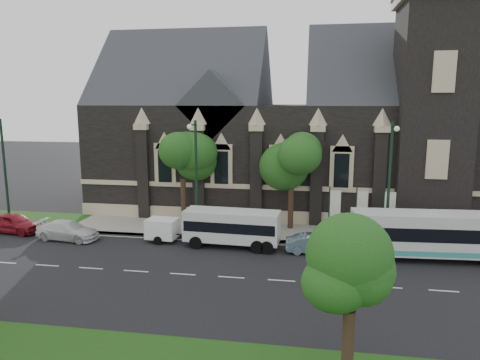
% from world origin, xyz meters
% --- Properties ---
extents(ground, '(160.00, 160.00, 0.00)m').
position_xyz_m(ground, '(0.00, 0.00, 0.00)').
color(ground, black).
rests_on(ground, ground).
extents(sidewalk, '(80.00, 5.00, 0.15)m').
position_xyz_m(sidewalk, '(0.00, 9.50, 0.07)').
color(sidewalk, '#9C968D').
rests_on(sidewalk, ground).
extents(museum, '(40.00, 17.70, 29.90)m').
position_xyz_m(museum, '(5.12, 18.78, 8.17)').
color(museum, black).
rests_on(museum, ground).
extents(tree_park_east, '(3.40, 3.40, 6.28)m').
position_xyz_m(tree_park_east, '(6.18, -9.32, 4.62)').
color(tree_park_east, black).
rests_on(tree_park_east, ground).
extents(tree_walk_right, '(4.08, 4.08, 7.80)m').
position_xyz_m(tree_walk_right, '(3.21, 10.71, 5.82)').
color(tree_walk_right, black).
rests_on(tree_walk_right, ground).
extents(tree_walk_left, '(3.91, 3.91, 7.64)m').
position_xyz_m(tree_walk_left, '(-5.80, 10.70, 5.73)').
color(tree_walk_left, black).
rests_on(tree_walk_left, ground).
extents(street_lamp_near, '(0.36, 1.88, 9.00)m').
position_xyz_m(street_lamp_near, '(10.00, 7.09, 5.11)').
color(street_lamp_near, black).
rests_on(street_lamp_near, ground).
extents(street_lamp_mid, '(0.36, 1.88, 9.00)m').
position_xyz_m(street_lamp_mid, '(-4.00, 7.09, 5.11)').
color(street_lamp_mid, black).
rests_on(street_lamp_mid, ground).
extents(street_lamp_far, '(0.36, 1.88, 9.00)m').
position_xyz_m(street_lamp_far, '(-20.00, 7.09, 5.11)').
color(street_lamp_far, black).
rests_on(street_lamp_far, ground).
extents(banner_flag_left, '(0.90, 0.10, 4.00)m').
position_xyz_m(banner_flag_left, '(6.29, 9.00, 2.38)').
color(banner_flag_left, black).
rests_on(banner_flag_left, ground).
extents(banner_flag_center, '(0.90, 0.10, 4.00)m').
position_xyz_m(banner_flag_center, '(8.29, 9.00, 2.38)').
color(banner_flag_center, black).
rests_on(banner_flag_center, ground).
extents(banner_flag_right, '(0.90, 0.10, 4.00)m').
position_xyz_m(banner_flag_right, '(10.29, 9.00, 2.38)').
color(banner_flag_right, black).
rests_on(banner_flag_right, ground).
extents(tour_coach, '(11.01, 3.09, 3.18)m').
position_xyz_m(tour_coach, '(12.84, 5.09, 1.74)').
color(tour_coach, silver).
rests_on(tour_coach, ground).
extents(shuttle_bus, '(6.95, 2.75, 2.64)m').
position_xyz_m(shuttle_bus, '(-0.96, 5.64, 1.53)').
color(shuttle_bus, silver).
rests_on(shuttle_bus, ground).
extents(box_trailer, '(3.27, 1.93, 1.71)m').
position_xyz_m(box_trailer, '(-6.34, 5.97, 0.97)').
color(box_trailer, white).
rests_on(box_trailer, ground).
extents(sedan, '(4.02, 1.63, 1.30)m').
position_xyz_m(sedan, '(4.90, 5.14, 0.65)').
color(sedan, slate).
rests_on(sedan, ground).
extents(car_far_red, '(4.84, 2.40, 1.59)m').
position_xyz_m(car_far_red, '(-18.84, 6.20, 0.79)').
color(car_far_red, maroon).
rests_on(car_far_red, ground).
extents(car_far_white, '(5.04, 2.47, 1.41)m').
position_xyz_m(car_far_white, '(-13.58, 5.22, 0.71)').
color(car_far_white, silver).
rests_on(car_far_white, ground).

